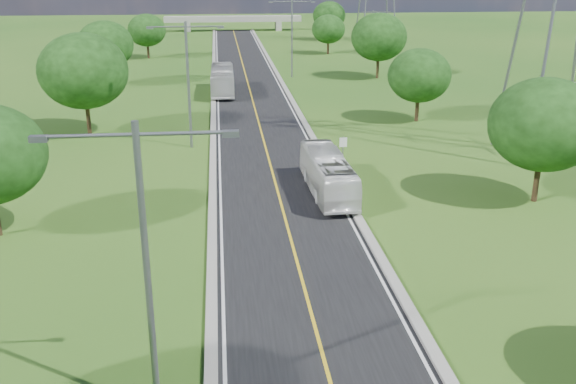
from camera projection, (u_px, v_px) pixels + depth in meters
ground at (254, 107)px, 67.07m from camera, size 260.00×260.00×0.00m
road at (251, 96)px, 72.68m from camera, size 8.00×150.00×0.06m
curb_left at (214, 96)px, 72.22m from camera, size 0.50×150.00×0.22m
curb_right at (288, 94)px, 73.08m from camera, size 0.50×150.00×0.22m
speed_limit_sign at (343, 148)px, 46.45m from camera, size 0.55×0.09×2.40m
overpass at (233, 20)px, 141.14m from camera, size 30.00×3.00×3.20m
streetlight_near_left at (145, 251)px, 19.53m from camera, size 5.90×0.25×10.00m
streetlight_mid_left at (188, 74)px, 50.42m from camera, size 5.90×0.25×10.00m
streetlight_far_right at (292, 31)px, 82.52m from camera, size 5.90×0.25×10.00m
tree_lc at (83, 71)px, 54.32m from camera, size 7.56×7.56×8.79m
tree_ld at (105, 45)px, 76.79m from camera, size 6.72×6.72×7.82m
tree_le at (147, 30)px, 99.72m from camera, size 5.88×5.88×6.84m
tree_rb at (544, 125)px, 38.93m from camera, size 6.72×6.72×7.82m
tree_rc at (419, 76)px, 59.63m from camera, size 5.88×5.88×6.84m
tree_rd at (379, 37)px, 81.99m from camera, size 7.14×7.14×8.30m
tree_re at (328, 29)px, 104.62m from camera, size 5.46×5.46×6.35m
tree_rf at (329, 16)px, 123.48m from camera, size 6.30×6.30×7.33m
bus_outbound at (328, 174)px, 41.35m from camera, size 2.47×9.53×2.64m
bus_inbound at (222, 80)px, 73.45m from camera, size 2.64×10.85×3.01m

